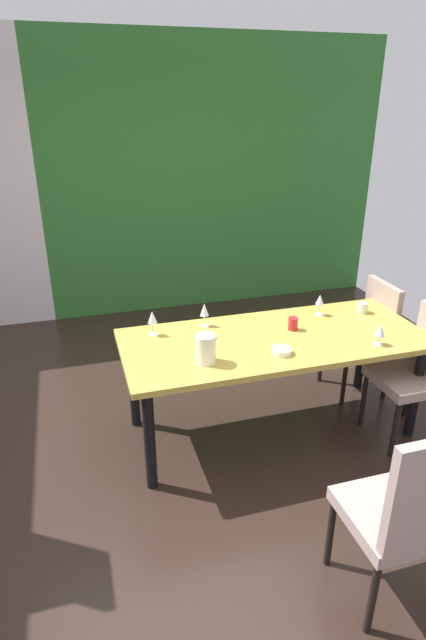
{
  "coord_description": "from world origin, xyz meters",
  "views": [
    {
      "loc": [
        -0.63,
        -2.61,
        2.24
      ],
      "look_at": [
        0.26,
        0.38,
        0.85
      ],
      "focal_mm": 28.0,
      "sensor_mm": 36.0,
      "label": 1
    }
  ],
  "objects_px": {
    "cup_south": "(293,324)",
    "chair_right_far": "(366,331)",
    "chair_head_near": "(407,511)",
    "wine_glass_east": "(152,318)",
    "dining_table": "(274,348)",
    "wine_glass_right": "(204,310)",
    "cup_center": "(363,308)",
    "wine_glass_west": "(320,301)",
    "chair_right_near": "(419,368)",
    "wine_glass_near_shelf": "(380,331)",
    "pitcher_left": "(206,349)",
    "serving_bowl_near_window": "(282,351)"
  },
  "relations": [
    {
      "from": "wine_glass_east",
      "to": "serving_bowl_near_window",
      "type": "distance_m",
      "value": 0.9
    },
    {
      "from": "chair_right_far",
      "to": "wine_glass_east",
      "type": "distance_m",
      "value": 1.76
    },
    {
      "from": "wine_glass_east",
      "to": "cup_center",
      "type": "height_order",
      "value": "wine_glass_east"
    },
    {
      "from": "serving_bowl_near_window",
      "to": "cup_south",
      "type": "relative_size",
      "value": 1.4
    },
    {
      "from": "wine_glass_east",
      "to": "chair_head_near",
      "type": "bearing_deg",
      "value": -64.6
    },
    {
      "from": "dining_table",
      "to": "pitcher_left",
      "type": "relative_size",
      "value": 11.21
    },
    {
      "from": "wine_glass_east",
      "to": "cup_center",
      "type": "distance_m",
      "value": 1.59
    },
    {
      "from": "cup_center",
      "to": "wine_glass_right",
      "type": "bearing_deg",
      "value": 174.97
    },
    {
      "from": "wine_glass_near_shelf",
      "to": "cup_center",
      "type": "xyz_separation_m",
      "value": [
        0.19,
        0.5,
        -0.06
      ]
    },
    {
      "from": "wine_glass_east",
      "to": "wine_glass_west",
      "type": "distance_m",
      "value": 1.25
    },
    {
      "from": "chair_right_near",
      "to": "wine_glass_east",
      "type": "height_order",
      "value": "chair_right_near"
    },
    {
      "from": "wine_glass_west",
      "to": "cup_south",
      "type": "relative_size",
      "value": 1.76
    },
    {
      "from": "wine_glass_west",
      "to": "pitcher_left",
      "type": "xyz_separation_m",
      "value": [
        -1.01,
        -0.46,
        -0.02
      ]
    },
    {
      "from": "serving_bowl_near_window",
      "to": "cup_south",
      "type": "bearing_deg",
      "value": 54.86
    },
    {
      "from": "serving_bowl_near_window",
      "to": "chair_right_far",
      "type": "bearing_deg",
      "value": 29.45
    },
    {
      "from": "chair_right_near",
      "to": "serving_bowl_near_window",
      "type": "height_order",
      "value": "chair_right_near"
    },
    {
      "from": "wine_glass_west",
      "to": "wine_glass_near_shelf",
      "type": "xyz_separation_m",
      "value": [
        0.15,
        -0.55,
        -0.02
      ]
    },
    {
      "from": "chair_head_near",
      "to": "wine_glass_right",
      "type": "distance_m",
      "value": 1.84
    },
    {
      "from": "chair_right_near",
      "to": "wine_glass_west",
      "type": "bearing_deg",
      "value": 39.1
    },
    {
      "from": "cup_south",
      "to": "chair_right_far",
      "type": "bearing_deg",
      "value": 17.85
    },
    {
      "from": "chair_head_near",
      "to": "wine_glass_east",
      "type": "distance_m",
      "value": 1.93
    },
    {
      "from": "chair_right_near",
      "to": "pitcher_left",
      "type": "height_order",
      "value": "chair_right_near"
    },
    {
      "from": "wine_glass_right",
      "to": "chair_right_far",
      "type": "bearing_deg",
      "value": 0.53
    },
    {
      "from": "chair_head_near",
      "to": "wine_glass_near_shelf",
      "type": "relative_size",
      "value": 7.39
    },
    {
      "from": "chair_right_far",
      "to": "serving_bowl_near_window",
      "type": "distance_m",
      "value": 1.16
    },
    {
      "from": "chair_right_far",
      "to": "chair_head_near",
      "type": "bearing_deg",
      "value": 152.86
    },
    {
      "from": "chair_right_far",
      "to": "chair_head_near",
      "type": "height_order",
      "value": "chair_head_near"
    },
    {
      "from": "dining_table",
      "to": "wine_glass_right",
      "type": "height_order",
      "value": "wine_glass_right"
    },
    {
      "from": "dining_table",
      "to": "serving_bowl_near_window",
      "type": "height_order",
      "value": "serving_bowl_near_window"
    },
    {
      "from": "wine_glass_east",
      "to": "serving_bowl_near_window",
      "type": "relative_size",
      "value": 1.37
    },
    {
      "from": "chair_right_near",
      "to": "wine_glass_near_shelf",
      "type": "relative_size",
      "value": 6.76
    },
    {
      "from": "chair_head_near",
      "to": "wine_glass_right",
      "type": "bearing_deg",
      "value": 103.97
    },
    {
      "from": "wine_glass_west",
      "to": "chair_head_near",
      "type": "bearing_deg",
      "value": -104.25
    },
    {
      "from": "chair_head_near",
      "to": "wine_glass_west",
      "type": "xyz_separation_m",
      "value": [
        0.43,
        1.71,
        0.3
      ]
    },
    {
      "from": "chair_right_far",
      "to": "wine_glass_west",
      "type": "distance_m",
      "value": 0.59
    },
    {
      "from": "cup_south",
      "to": "chair_head_near",
      "type": "bearing_deg",
      "value": -95.16
    },
    {
      "from": "cup_center",
      "to": "wine_glass_east",
      "type": "bearing_deg",
      "value": 177.73
    },
    {
      "from": "dining_table",
      "to": "wine_glass_west",
      "type": "relative_size",
      "value": 12.87
    },
    {
      "from": "wine_glass_right",
      "to": "pitcher_left",
      "type": "relative_size",
      "value": 0.92
    },
    {
      "from": "chair_head_near",
      "to": "pitcher_left",
      "type": "distance_m",
      "value": 1.4
    },
    {
      "from": "cup_center",
      "to": "chair_right_near",
      "type": "bearing_deg",
      "value": -75.35
    },
    {
      "from": "wine_glass_near_shelf",
      "to": "chair_right_near",
      "type": "bearing_deg",
      "value": -5.94
    },
    {
      "from": "wine_glass_east",
      "to": "wine_glass_west",
      "type": "relative_size",
      "value": 1.08
    },
    {
      "from": "dining_table",
      "to": "wine_glass_near_shelf",
      "type": "bearing_deg",
      "value": -25.69
    },
    {
      "from": "wine_glass_west",
      "to": "pitcher_left",
      "type": "distance_m",
      "value": 1.11
    },
    {
      "from": "dining_table",
      "to": "cup_south",
      "type": "height_order",
      "value": "cup_south"
    },
    {
      "from": "wine_glass_right",
      "to": "dining_table",
      "type": "bearing_deg",
      "value": -37.52
    },
    {
      "from": "cup_south",
      "to": "pitcher_left",
      "type": "height_order",
      "value": "pitcher_left"
    },
    {
      "from": "wine_glass_near_shelf",
      "to": "cup_south",
      "type": "bearing_deg",
      "value": 140.01
    },
    {
      "from": "wine_glass_west",
      "to": "serving_bowl_near_window",
      "type": "relative_size",
      "value": 1.26
    }
  ]
}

